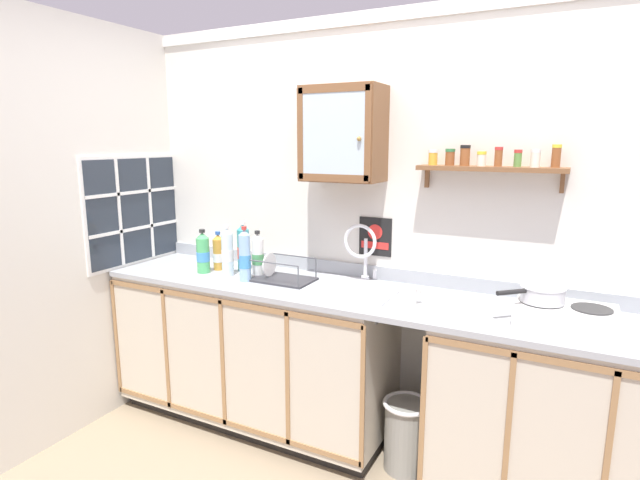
{
  "coord_description": "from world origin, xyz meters",
  "views": [
    {
      "loc": [
        0.99,
        -2.15,
        1.74
      ],
      "look_at": [
        -0.31,
        0.39,
        1.17
      ],
      "focal_mm": 28.12,
      "sensor_mm": 36.0,
      "label": 1
    }
  ],
  "objects_px": {
    "hot_plate_stove": "(565,315)",
    "saucepan": "(542,293)",
    "mug": "(408,296)",
    "sink": "(355,289)",
    "trash_bin": "(406,434)",
    "bottle_opaque_white_3": "(258,256)",
    "wall_cabinet": "(343,134)",
    "bottle_detergent_teal_4": "(243,248)",
    "bottle_juice_amber_1": "(218,253)",
    "bottle_water_clear_2": "(227,253)",
    "dish_rack": "(281,277)",
    "warning_sign": "(375,237)",
    "bottle_water_blue_0": "(245,257)",
    "bottle_soda_green_5": "(203,253)"
  },
  "relations": [
    {
      "from": "sink",
      "to": "bottle_water_clear_2",
      "type": "relative_size",
      "value": 1.55
    },
    {
      "from": "saucepan",
      "to": "mug",
      "type": "height_order",
      "value": "saucepan"
    },
    {
      "from": "wall_cabinet",
      "to": "bottle_detergent_teal_4",
      "type": "bearing_deg",
      "value": -173.97
    },
    {
      "from": "hot_plate_stove",
      "to": "saucepan",
      "type": "distance_m",
      "value": 0.13
    },
    {
      "from": "bottle_soda_green_5",
      "to": "bottle_detergent_teal_4",
      "type": "bearing_deg",
      "value": 40.08
    },
    {
      "from": "bottle_juice_amber_1",
      "to": "bottle_water_clear_2",
      "type": "height_order",
      "value": "bottle_water_clear_2"
    },
    {
      "from": "trash_bin",
      "to": "warning_sign",
      "type": "bearing_deg",
      "value": 133.64
    },
    {
      "from": "bottle_opaque_white_3",
      "to": "bottle_detergent_teal_4",
      "type": "relative_size",
      "value": 0.89
    },
    {
      "from": "hot_plate_stove",
      "to": "trash_bin",
      "type": "xyz_separation_m",
      "value": [
        -0.7,
        -0.05,
        -0.77
      ]
    },
    {
      "from": "wall_cabinet",
      "to": "trash_bin",
      "type": "relative_size",
      "value": 1.34
    },
    {
      "from": "bottle_opaque_white_3",
      "to": "warning_sign",
      "type": "height_order",
      "value": "warning_sign"
    },
    {
      "from": "bottle_detergent_teal_4",
      "to": "hot_plate_stove",
      "type": "bearing_deg",
      "value": -3.18
    },
    {
      "from": "sink",
      "to": "mug",
      "type": "height_order",
      "value": "sink"
    },
    {
      "from": "bottle_water_clear_2",
      "to": "wall_cabinet",
      "type": "xyz_separation_m",
      "value": [
        0.66,
        0.22,
        0.7
      ]
    },
    {
      "from": "bottle_water_clear_2",
      "to": "trash_bin",
      "type": "distance_m",
      "value": 1.44
    },
    {
      "from": "bottle_juice_amber_1",
      "to": "dish_rack",
      "type": "distance_m",
      "value": 0.49
    },
    {
      "from": "sink",
      "to": "saucepan",
      "type": "distance_m",
      "value": 0.95
    },
    {
      "from": "bottle_detergent_teal_4",
      "to": "bottle_opaque_white_3",
      "type": "bearing_deg",
      "value": -25.21
    },
    {
      "from": "sink",
      "to": "trash_bin",
      "type": "xyz_separation_m",
      "value": [
        0.35,
        -0.09,
        -0.73
      ]
    },
    {
      "from": "bottle_juice_amber_1",
      "to": "mug",
      "type": "distance_m",
      "value": 1.29
    },
    {
      "from": "hot_plate_stove",
      "to": "bottle_water_blue_0",
      "type": "distance_m",
      "value": 1.69
    },
    {
      "from": "bottle_water_blue_0",
      "to": "bottle_soda_green_5",
      "type": "relative_size",
      "value": 1.19
    },
    {
      "from": "bottle_water_blue_0",
      "to": "bottle_detergent_teal_4",
      "type": "height_order",
      "value": "bottle_water_blue_0"
    },
    {
      "from": "hot_plate_stove",
      "to": "trash_bin",
      "type": "bearing_deg",
      "value": -176.05
    },
    {
      "from": "bottle_opaque_white_3",
      "to": "bottle_soda_green_5",
      "type": "height_order",
      "value": "bottle_opaque_white_3"
    },
    {
      "from": "dish_rack",
      "to": "mug",
      "type": "relative_size",
      "value": 3.25
    },
    {
      "from": "sink",
      "to": "bottle_opaque_white_3",
      "type": "bearing_deg",
      "value": -178.23
    },
    {
      "from": "bottle_juice_amber_1",
      "to": "trash_bin",
      "type": "xyz_separation_m",
      "value": [
        1.29,
        -0.09,
        -0.84
      ]
    },
    {
      "from": "sink",
      "to": "mug",
      "type": "relative_size",
      "value": 4.34
    },
    {
      "from": "trash_bin",
      "to": "dish_rack",
      "type": "bearing_deg",
      "value": 176.01
    },
    {
      "from": "bottle_juice_amber_1",
      "to": "bottle_water_blue_0",
      "type": "bearing_deg",
      "value": -24.97
    },
    {
      "from": "bottle_water_clear_2",
      "to": "bottle_detergent_teal_4",
      "type": "bearing_deg",
      "value": 85.32
    },
    {
      "from": "wall_cabinet",
      "to": "warning_sign",
      "type": "relative_size",
      "value": 2.31
    },
    {
      "from": "wall_cabinet",
      "to": "trash_bin",
      "type": "xyz_separation_m",
      "value": [
        0.48,
        -0.22,
        -1.57
      ]
    },
    {
      "from": "bottle_water_blue_0",
      "to": "wall_cabinet",
      "type": "distance_m",
      "value": 0.9
    },
    {
      "from": "bottle_juice_amber_1",
      "to": "mug",
      "type": "relative_size",
      "value": 2.22
    },
    {
      "from": "bottle_opaque_white_3",
      "to": "bottle_water_clear_2",
      "type": "bearing_deg",
      "value": -157.49
    },
    {
      "from": "bottle_water_blue_0",
      "to": "hot_plate_stove",
      "type": "bearing_deg",
      "value": 3.36
    },
    {
      "from": "bottle_detergent_teal_4",
      "to": "mug",
      "type": "height_order",
      "value": "bottle_detergent_teal_4"
    },
    {
      "from": "wall_cabinet",
      "to": "bottle_opaque_white_3",
      "type": "bearing_deg",
      "value": -163.63
    },
    {
      "from": "hot_plate_stove",
      "to": "mug",
      "type": "height_order",
      "value": "mug"
    },
    {
      "from": "dish_rack",
      "to": "warning_sign",
      "type": "distance_m",
      "value": 0.6
    },
    {
      "from": "hot_plate_stove",
      "to": "saucepan",
      "type": "xyz_separation_m",
      "value": [
        -0.11,
        0.02,
        0.08
      ]
    },
    {
      "from": "trash_bin",
      "to": "hot_plate_stove",
      "type": "bearing_deg",
      "value": 3.95
    },
    {
      "from": "bottle_opaque_white_3",
      "to": "wall_cabinet",
      "type": "xyz_separation_m",
      "value": [
        0.49,
        0.14,
        0.72
      ]
    },
    {
      "from": "trash_bin",
      "to": "wall_cabinet",
      "type": "bearing_deg",
      "value": 155.64
    },
    {
      "from": "bottle_juice_amber_1",
      "to": "trash_bin",
      "type": "bearing_deg",
      "value": -4.12
    },
    {
      "from": "bottle_soda_green_5",
      "to": "warning_sign",
      "type": "height_order",
      "value": "warning_sign"
    },
    {
      "from": "bottle_water_clear_2",
      "to": "bottle_opaque_white_3",
      "type": "height_order",
      "value": "bottle_water_clear_2"
    },
    {
      "from": "saucepan",
      "to": "wall_cabinet",
      "type": "height_order",
      "value": "wall_cabinet"
    }
  ]
}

